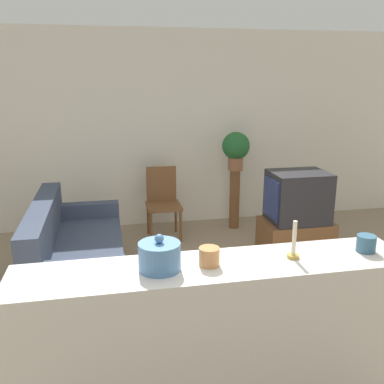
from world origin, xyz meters
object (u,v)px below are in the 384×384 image
Objects in this scene: potted_plant at (236,148)px; television at (297,197)px; couch at (75,258)px; wooden_chair at (163,199)px; decorative_bowl at (160,256)px.

television is at bearing -71.41° from potted_plant.
wooden_chair is at bearing 49.91° from couch.
decorative_bowl is (0.61, -2.01, 0.84)m from couch.
potted_plant reaches higher than television.
decorative_bowl is at bearing -97.79° from wooden_chair.
wooden_chair is (1.06, 1.26, 0.20)m from couch.
wooden_chair is 3.36m from decorative_bowl.
potted_plant is at bearing 66.53° from decorative_bowl.
potted_plant reaches higher than couch.
couch is 3.48× the size of potted_plant.
potted_plant is (1.02, 0.12, 0.63)m from wooden_chair.
decorative_bowl is at bearing -129.72° from television.
decorative_bowl reaches higher than wooden_chair.
couch is at bearing -130.09° from wooden_chair.
couch is 2.52m from television.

